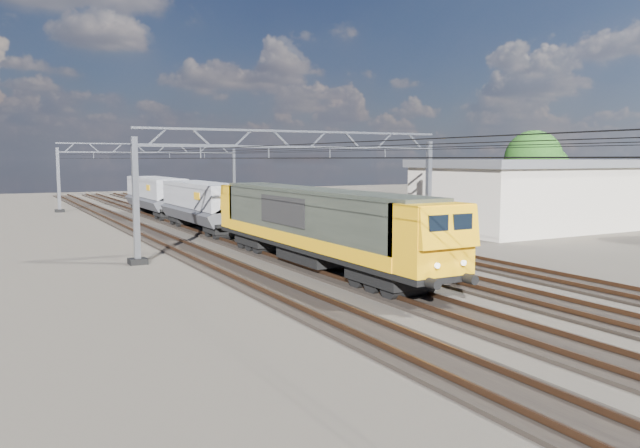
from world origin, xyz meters
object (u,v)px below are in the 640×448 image
catenary_gantry_mid (300,185)px  industrial_shed (539,194)px  hopper_wagon_lead (203,202)px  locomotive (315,222)px  catenary_gantry_far (152,173)px  tree_far (538,161)px  hopper_wagon_mid (156,193)px

catenary_gantry_mid → industrial_shed: size_ratio=1.07×
hopper_wagon_lead → industrial_shed: bearing=-22.8°
locomotive → catenary_gantry_mid: bearing=70.3°
catenary_gantry_far → locomotive: 41.67m
hopper_wagon_lead → industrial_shed: (24.00, -10.10, 0.49)m
industrial_shed → tree_far: (8.32, 7.79, 2.48)m
hopper_wagon_lead → tree_far: bearing=-4.1°
hopper_wagon_mid → tree_far: size_ratio=1.59×
catenary_gantry_far → hopper_wagon_mid: catenary_gantry_far is taller
locomotive → industrial_shed: bearing=17.6°
industrial_shed → tree_far: size_ratio=2.28×
hopper_wagon_mid → industrial_shed: size_ratio=0.70×
catenary_gantry_far → tree_far: 40.10m
hopper_wagon_mid → industrial_shed: bearing=-45.4°
industrial_shed → tree_far: 11.66m
locomotive → hopper_wagon_mid: locomotive is taller
hopper_wagon_lead → industrial_shed: size_ratio=0.70×
catenary_gantry_far → locomotive: catenary_gantry_far is taller
locomotive → tree_far: (32.32, 15.38, 2.88)m
catenary_gantry_mid → industrial_shed: catenary_gantry_mid is taller
catenary_gantry_far → industrial_shed: bearing=-57.1°
catenary_gantry_mid → hopper_wagon_lead: 12.38m
catenary_gantry_far → tree_far: size_ratio=2.44×
hopper_wagon_lead → locomotive: bearing=-90.0°
locomotive → hopper_wagon_mid: 31.90m
catenary_gantry_far → tree_far: tree_far is taller
catenary_gantry_far → locomotive: bearing=-92.8°
hopper_wagon_lead → hopper_wagon_mid: (0.00, 14.20, 0.00)m
industrial_shed → locomotive: bearing=-162.4°
catenary_gantry_mid → industrial_shed: (22.00, 2.00, -1.18)m
catenary_gantry_mid → industrial_shed: 22.12m
industrial_shed → hopper_wagon_lead: bearing=157.2°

